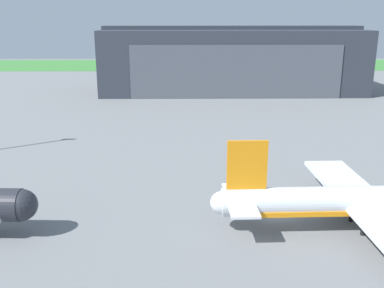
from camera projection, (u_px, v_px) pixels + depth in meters
ground_plane at (276, 215)px, 56.80m from camera, size 440.00×440.00×0.00m
grass_field_strip at (207, 65)px, 234.28m from camera, size 440.00×56.00×0.08m
maintenance_hangar at (231, 60)px, 149.46m from camera, size 86.12×31.47×21.86m
airliner_near_right at (370, 201)px, 52.37m from camera, size 39.00×30.94×11.19m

